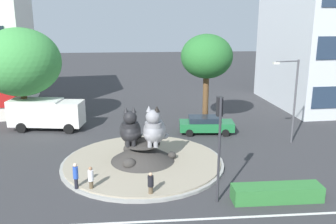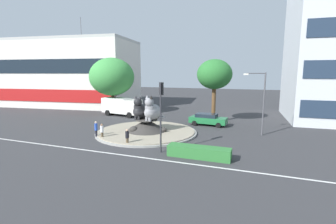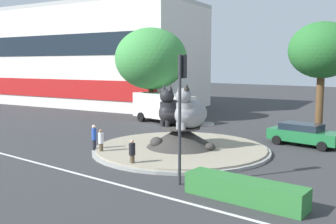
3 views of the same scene
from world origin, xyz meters
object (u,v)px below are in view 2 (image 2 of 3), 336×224
object	(u,v)px
cat_statue_grey	(152,111)
pedestrian_white_shirt	(102,131)
cat_statue_black	(140,110)
pedestrian_blue_shirt	(96,129)
pedestrian_black_shirt	(127,137)
delivery_box_truck	(122,106)
streetlight_arm	(261,99)
broadleaf_tree_behind_island	(112,77)
sedan_on_far_lane	(208,119)
second_tree_near_tower	(214,75)
traffic_light_mast	(161,105)
shophouse_block	(68,73)

from	to	relation	value
cat_statue_grey	pedestrian_white_shirt	bearing A→B (deg)	-35.53
cat_statue_black	pedestrian_blue_shirt	world-z (taller)	cat_statue_black
pedestrian_black_shirt	delivery_box_truck	bearing A→B (deg)	-159.59
cat_statue_grey	pedestrian_white_shirt	size ratio (longest dim) A/B	1.78
streetlight_arm	pedestrian_white_shirt	xyz separation A→B (m)	(-15.05, -7.42, -3.12)
cat_statue_grey	delivery_box_truck	distance (m)	13.06
broadleaf_tree_behind_island	sedan_on_far_lane	distance (m)	17.30
second_tree_near_tower	pedestrian_blue_shirt	distance (m)	16.84
broadleaf_tree_behind_island	streetlight_arm	world-z (taller)	broadleaf_tree_behind_island
pedestrian_white_shirt	pedestrian_blue_shirt	xyz separation A→B (m)	(-0.90, 0.25, 0.10)
cat_statue_black	pedestrian_blue_shirt	size ratio (longest dim) A/B	1.55
traffic_light_mast	pedestrian_black_shirt	world-z (taller)	traffic_light_mast
broadleaf_tree_behind_island	second_tree_near_tower	xyz separation A→B (m)	(16.53, -0.90, 0.40)
cat_statue_grey	broadleaf_tree_behind_island	xyz separation A→B (m)	(-11.33, 9.74, 3.46)
pedestrian_black_shirt	sedan_on_far_lane	bearing A→B (deg)	142.73
streetlight_arm	cat_statue_grey	bearing A→B (deg)	5.69
cat_statue_grey	delivery_box_truck	size ratio (longest dim) A/B	0.43
cat_statue_grey	sedan_on_far_lane	xyz separation A→B (m)	(4.86, 6.69, -1.80)
pedestrian_white_shirt	sedan_on_far_lane	world-z (taller)	pedestrian_white_shirt
cat_statue_grey	streetlight_arm	distance (m)	11.80
traffic_light_mast	pedestrian_black_shirt	bearing A→B (deg)	76.71
cat_statue_black	delivery_box_truck	xyz separation A→B (m)	(-7.70, 8.81, -1.01)
cat_statue_grey	pedestrian_black_shirt	world-z (taller)	cat_statue_grey
shophouse_block	broadleaf_tree_behind_island	size ratio (longest dim) A/B	3.16
broadleaf_tree_behind_island	pedestrian_blue_shirt	size ratio (longest dim) A/B	5.10
cat_statue_grey	pedestrian_blue_shirt	world-z (taller)	cat_statue_grey
second_tree_near_tower	sedan_on_far_lane	bearing A→B (deg)	-98.78
cat_statue_grey	shophouse_block	world-z (taller)	shophouse_block
cat_statue_grey	second_tree_near_tower	size ratio (longest dim) A/B	0.34
broadleaf_tree_behind_island	pedestrian_white_shirt	bearing A→B (deg)	-61.24
streetlight_arm	pedestrian_white_shirt	distance (m)	17.07
pedestrian_white_shirt	pedestrian_black_shirt	xyz separation A→B (m)	(3.45, -0.93, -0.05)
shophouse_block	streetlight_arm	world-z (taller)	shophouse_block
broadleaf_tree_behind_island	delivery_box_truck	size ratio (longest dim) A/B	1.34
pedestrian_white_shirt	streetlight_arm	bearing A→B (deg)	-45.69
second_tree_near_tower	traffic_light_mast	bearing A→B (deg)	-97.88
broadleaf_tree_behind_island	cat_statue_grey	bearing A→B (deg)	-40.66
streetlight_arm	delivery_box_truck	world-z (taller)	streetlight_arm
pedestrian_blue_shirt	second_tree_near_tower	bearing A→B (deg)	95.78
second_tree_near_tower	streetlight_arm	xyz separation A→B (m)	(5.95, -5.21, -2.49)
cat_statue_grey	shophouse_block	size ratio (longest dim) A/B	0.10
streetlight_arm	cat_statue_black	bearing A→B (deg)	2.35
second_tree_near_tower	delivery_box_truck	world-z (taller)	second_tree_near_tower
pedestrian_black_shirt	broadleaf_tree_behind_island	bearing A→B (deg)	-155.35
cat_statue_black	pedestrian_black_shirt	xyz separation A→B (m)	(1.16, -5.01, -1.75)
cat_statue_black	pedestrian_blue_shirt	xyz separation A→B (m)	(-3.19, -3.83, -1.60)
shophouse_block	second_tree_near_tower	world-z (taller)	shophouse_block
delivery_box_truck	traffic_light_mast	bearing A→B (deg)	-40.22
delivery_box_truck	pedestrian_blue_shirt	bearing A→B (deg)	-61.47
pedestrian_white_shirt	pedestrian_blue_shirt	world-z (taller)	pedestrian_blue_shirt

